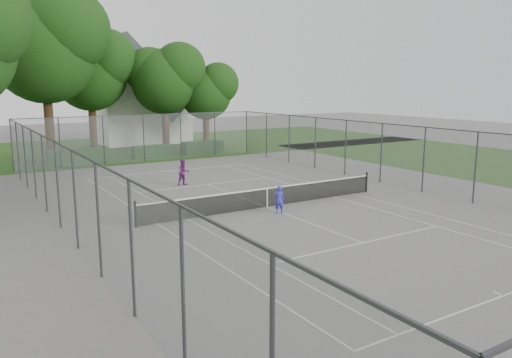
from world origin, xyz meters
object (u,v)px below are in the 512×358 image
house (140,100)px  girl_player (279,200)px  tennis_net (267,197)px  woman_player (184,172)px

house → girl_player: size_ratio=8.30×
tennis_net → house: 29.97m
girl_player → woman_player: woman_player is taller
woman_player → tennis_net: bearing=-84.4°
house → woman_player: 23.37m
tennis_net → house: (4.12, 29.46, 3.69)m
tennis_net → woman_player: (-1.21, 6.96, 0.23)m
tennis_net → woman_player: size_ratio=8.66×
woman_player → girl_player: bearing=-86.8°
house → tennis_net: bearing=-98.0°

